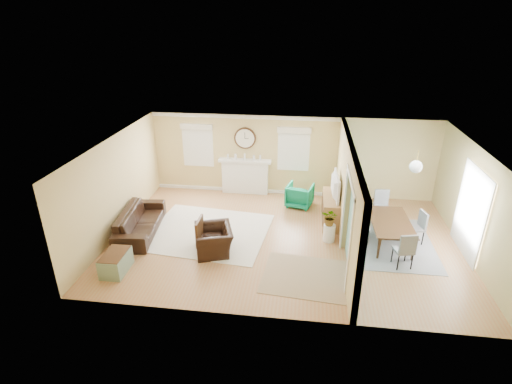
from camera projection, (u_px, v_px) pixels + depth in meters
The scene contains 29 objects.
floor at pixel (284, 240), 10.54m from camera, with size 9.00×9.00×0.00m, color #A66A3F.
wall_back at pixel (292, 156), 12.73m from camera, with size 9.00×0.02×2.60m, color tan.
wall_front at pixel (276, 262), 7.30m from camera, with size 9.00×0.02×2.60m, color tan.
wall_left at pixel (116, 186), 10.55m from camera, with size 0.02×6.00×2.60m, color tan.
wall_right at pixel (475, 205), 9.48m from camera, with size 0.02×6.00×2.60m, color tan.
ceiling at pixel (288, 145), 9.48m from camera, with size 9.00×6.00×0.02m, color white.
partition at pixel (347, 191), 10.07m from camera, with size 0.17×6.00×2.60m.
fireplace at pixel (245, 176), 13.08m from camera, with size 1.70×0.30×1.17m.
wall_clock at pixel (245, 138), 12.65m from camera, with size 0.70×0.07×0.70m.
window_left at pixel (198, 142), 12.90m from camera, with size 1.05×0.13×1.42m.
window_right at pixel (294, 146), 12.53m from camera, with size 1.05×0.13×1.42m.
french_doors at pixel (471, 212), 9.57m from camera, with size 0.06×1.70×2.20m.
pendant at pixel (416, 167), 9.29m from camera, with size 0.30×0.30×0.55m.
rug_cream at pixel (208, 232), 10.91m from camera, with size 3.15×2.73×0.02m, color beige.
rug_jute at pixel (307, 277), 9.05m from camera, with size 2.00×1.63×0.01m, color tan.
rug_grey at pixel (389, 242), 10.41m from camera, with size 2.18×2.73×0.01m, color gray.
sofa at pixel (140, 221), 10.77m from camera, with size 2.27×0.89×0.66m, color black.
eames_chair at pixel (214, 240), 9.90m from camera, with size 1.01×0.88×0.66m, color black.
green_chair at pixel (300, 195), 12.27m from camera, with size 0.75×0.77×0.70m, color #127E45.
trunk at pixel (116, 262), 9.16m from camera, with size 0.52×0.83×0.48m.
credenza at pixel (331, 209), 11.28m from camera, with size 0.48×1.42×0.80m.
tv at pixel (332, 186), 10.98m from camera, with size 1.15×0.15×0.66m, color black.
garden_stool at pixel (329, 233), 10.41m from camera, with size 0.31×0.31×0.46m, color white.
potted_plant at pixel (330, 217), 10.22m from camera, with size 0.41×0.36×0.46m, color #337F33.
dining_table at pixel (390, 232), 10.29m from camera, with size 1.77×0.99×0.62m, color #4B2A15.
dining_chair_n at pixel (383, 204), 11.26m from camera, with size 0.45×0.45×0.92m.
dining_chair_s at pixel (404, 246), 9.22m from camera, with size 0.49×0.49×0.93m.
dining_chair_w at pixel (363, 224), 10.28m from camera, with size 0.43×0.43×0.88m.
dining_chair_e at pixel (416, 225), 10.21m from camera, with size 0.47×0.47×0.88m.
Camera 1 is at (0.43, -9.13, 5.45)m, focal length 28.00 mm.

